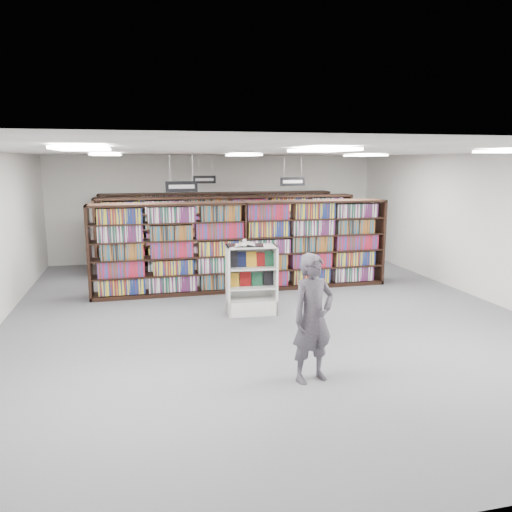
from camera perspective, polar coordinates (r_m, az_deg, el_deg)
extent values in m
plane|color=#515257|center=(10.07, 1.01, -6.67)|extent=(12.00, 12.00, 0.00)
cube|color=silver|center=(9.61, 1.07, 11.86)|extent=(10.00, 12.00, 0.10)
cube|color=silver|center=(15.55, -4.51, 5.49)|extent=(10.00, 0.10, 3.20)
cube|color=silver|center=(4.32, 21.58, -9.06)|extent=(10.00, 0.10, 3.20)
cube|color=silver|center=(11.97, 24.93, 2.97)|extent=(0.10, 12.00, 3.20)
cube|color=black|center=(11.72, -1.41, 1.10)|extent=(7.00, 0.60, 2.10)
cube|color=maroon|center=(11.72, -1.41, 1.10)|extent=(6.88, 0.42, 1.98)
cube|color=black|center=(13.66, -3.16, 2.46)|extent=(7.00, 0.60, 2.10)
cube|color=maroon|center=(13.66, -3.16, 2.46)|extent=(6.88, 0.42, 1.98)
cube|color=black|center=(15.32, -4.31, 3.34)|extent=(7.00, 0.60, 2.10)
cube|color=maroon|center=(15.32, -4.31, 3.34)|extent=(6.88, 0.42, 1.98)
cylinder|color=#B2B2B7|center=(10.33, -9.83, 10.02)|extent=(0.01, 0.01, 0.58)
cylinder|color=#B2B2B7|center=(10.37, -7.29, 10.09)|extent=(0.01, 0.01, 0.58)
cube|color=black|center=(10.36, -8.50, 7.85)|extent=(0.65, 0.02, 0.22)
cube|color=silver|center=(10.34, -8.49, 7.84)|extent=(0.52, 0.00, 0.08)
cylinder|color=#B2B2B7|center=(12.84, 3.25, 10.26)|extent=(0.01, 0.01, 0.58)
cylinder|color=#B2B2B7|center=(12.98, 5.21, 10.24)|extent=(0.01, 0.01, 0.58)
cube|color=black|center=(12.92, 4.21, 8.48)|extent=(0.65, 0.02, 0.22)
cube|color=silver|center=(12.91, 4.23, 8.48)|extent=(0.52, 0.00, 0.08)
cylinder|color=#B2B2B7|center=(14.40, -6.86, 10.25)|extent=(0.01, 0.01, 0.58)
cylinder|color=#B2B2B7|center=(14.46, -5.04, 10.29)|extent=(0.01, 0.01, 0.58)
cube|color=black|center=(14.44, -5.92, 8.68)|extent=(0.65, 0.02, 0.22)
cube|color=silver|center=(14.43, -5.91, 8.68)|extent=(0.52, 0.00, 0.08)
cube|color=white|center=(6.33, -19.24, 11.52)|extent=(0.60, 1.20, 0.04)
cube|color=white|center=(6.75, 7.59, 11.93)|extent=(0.60, 1.20, 0.04)
cube|color=white|center=(11.32, -16.78, 11.04)|extent=(0.60, 1.20, 0.04)
cube|color=white|center=(11.56, -1.46, 11.47)|extent=(0.60, 1.20, 0.04)
cube|color=white|center=(12.53, 12.35, 11.17)|extent=(0.60, 1.20, 0.04)
cube|color=silver|center=(10.08, -0.51, -5.76)|extent=(1.02, 0.56, 0.30)
cube|color=silver|center=(9.88, -3.24, -2.85)|extent=(0.07, 0.50, 1.39)
cube|color=silver|center=(10.02, 2.17, -2.64)|extent=(0.07, 0.50, 1.39)
cube|color=silver|center=(10.16, -0.73, -2.45)|extent=(0.99, 0.09, 1.39)
cube|color=silver|center=(9.80, -0.52, 1.10)|extent=(1.02, 0.56, 0.03)
cube|color=silver|center=(9.98, -0.52, -3.58)|extent=(0.94, 0.51, 0.02)
cube|color=silver|center=(9.89, -0.52, -1.36)|extent=(0.94, 0.51, 0.02)
cube|color=black|center=(9.85, -2.72, -0.46)|extent=(0.20, 0.08, 0.30)
cube|color=black|center=(9.87, -1.64, -0.42)|extent=(0.20, 0.08, 0.30)
cube|color=orange|center=(9.90, -0.57, -0.39)|extent=(0.20, 0.08, 0.30)
cube|color=maroon|center=(9.93, 0.50, -0.35)|extent=(0.20, 0.08, 0.30)
cube|color=#174C2F|center=(9.97, 1.56, -0.32)|extent=(0.20, 0.08, 0.30)
cube|color=orange|center=(9.94, -2.58, -2.75)|extent=(0.22, 0.07, 0.28)
cube|color=maroon|center=(9.97, -1.23, -2.70)|extent=(0.22, 0.07, 0.28)
cube|color=#174C2F|center=(10.01, 0.11, -2.64)|extent=(0.22, 0.07, 0.28)
cube|color=black|center=(10.05, 1.44, -2.59)|extent=(0.22, 0.07, 0.28)
cube|color=black|center=(9.79, -1.21, 1.23)|extent=(0.77, 0.55, 0.02)
cube|color=white|center=(9.76, -2.18, 1.26)|extent=(0.38, 0.43, 0.06)
cube|color=white|center=(9.83, -0.26, 1.33)|extent=(0.38, 0.43, 0.08)
cylinder|color=white|center=(9.78, -1.33, 1.53)|extent=(0.17, 0.37, 0.10)
imported|color=#524C57|center=(6.92, 6.52, -7.07)|extent=(0.75, 0.59, 1.80)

